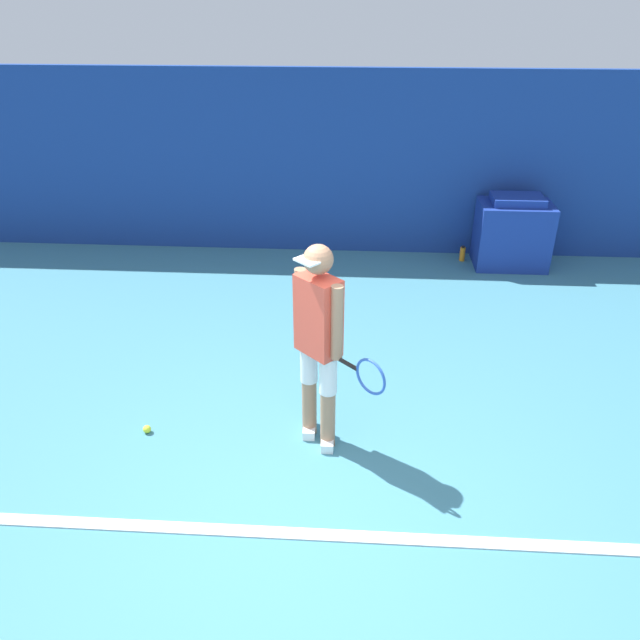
# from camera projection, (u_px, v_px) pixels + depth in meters

# --- Properties ---
(ground_plane) EXTENTS (24.00, 24.00, 0.00)m
(ground_plane) POSITION_uv_depth(u_px,v_px,m) (299.00, 532.00, 4.30)
(ground_plane) COLOR teal
(back_wall) EXTENTS (24.00, 0.10, 2.39)m
(back_wall) POSITION_uv_depth(u_px,v_px,m) (333.00, 164.00, 8.19)
(back_wall) COLOR navy
(back_wall) RESTS_ON ground_plane
(court_baseline) EXTENTS (21.60, 0.10, 0.01)m
(court_baseline) POSITION_uv_depth(u_px,v_px,m) (299.00, 534.00, 4.28)
(court_baseline) COLOR white
(court_baseline) RESTS_ON ground_plane
(tennis_player) EXTENTS (0.70, 0.67, 1.72)m
(tennis_player) POSITION_uv_depth(u_px,v_px,m) (319.00, 339.00, 4.70)
(tennis_player) COLOR #A37556
(tennis_player) RESTS_ON ground_plane
(tennis_ball) EXTENTS (0.07, 0.07, 0.07)m
(tennis_ball) POSITION_uv_depth(u_px,v_px,m) (147.00, 429.00, 5.22)
(tennis_ball) COLOR #D1E533
(tennis_ball) RESTS_ON ground_plane
(covered_chair) EXTENTS (0.92, 0.61, 0.94)m
(covered_chair) POSITION_uv_depth(u_px,v_px,m) (512.00, 233.00, 8.07)
(covered_chair) COLOR navy
(covered_chair) RESTS_ON ground_plane
(water_bottle) EXTENTS (0.07, 0.07, 0.21)m
(water_bottle) POSITION_uv_depth(u_px,v_px,m) (462.00, 254.00, 8.36)
(water_bottle) COLOR orange
(water_bottle) RESTS_ON ground_plane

